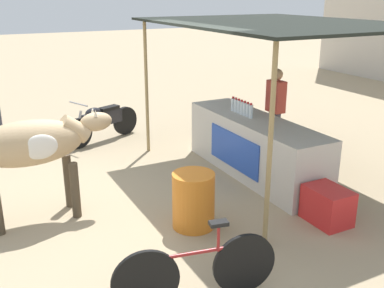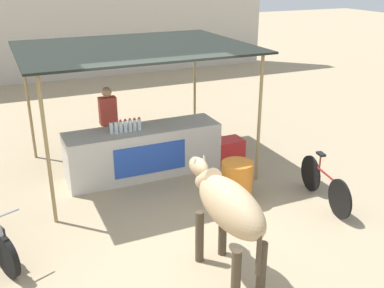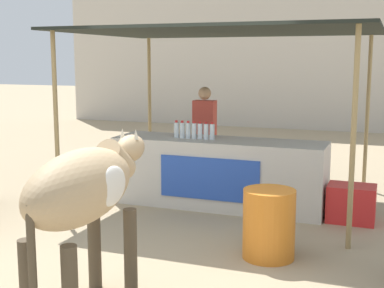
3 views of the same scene
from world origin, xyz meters
The scene contains 9 objects.
ground_plane centered at (0.00, 0.00, 0.00)m, with size 60.00×60.00×0.00m, color tan.
stall_counter centered at (0.00, 2.20, 0.48)m, with size 3.00×0.82×0.96m.
stall_awning centered at (0.00, 2.50, 2.39)m, with size 4.20×3.20×2.48m.
water_bottle_row centered at (-0.35, 2.15, 1.07)m, with size 0.61×0.07×0.25m.
vendor_behind_counter centered at (-0.48, 2.95, 0.85)m, with size 0.34×0.22×1.65m.
cooler_box centered at (1.83, 2.10, 0.24)m, with size 0.60×0.44×0.48m, color red.
water_barrel centered at (1.12, 0.48, 0.37)m, with size 0.55×0.55×0.74m, color orange.
cow centered at (0.00, -1.24, 1.03)m, with size 0.55×1.82×1.44m.
bicycle_leaning centered at (2.48, -0.19, 0.35)m, with size 0.34×1.64×0.85m.
Camera 2 is at (-2.45, -5.60, 3.87)m, focal length 42.00 mm.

